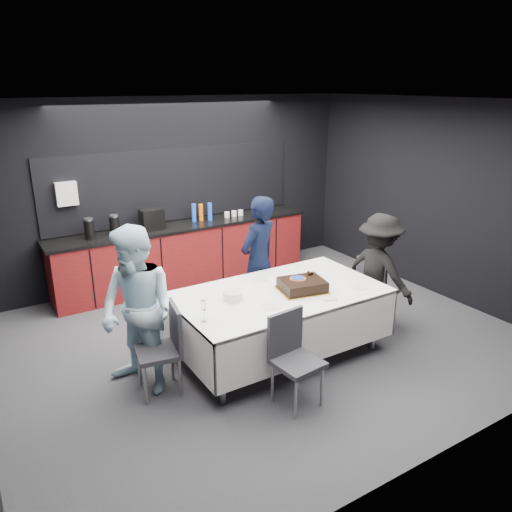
% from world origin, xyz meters
% --- Properties ---
extents(ground, '(6.00, 6.00, 0.00)m').
position_xyz_m(ground, '(0.00, 0.00, 0.00)').
color(ground, '#3D3D41').
rests_on(ground, ground).
extents(room_shell, '(6.04, 5.04, 2.82)m').
position_xyz_m(room_shell, '(0.00, 0.00, 1.86)').
color(room_shell, white).
rests_on(room_shell, ground).
extents(kitchenette, '(4.10, 0.64, 2.05)m').
position_xyz_m(kitchenette, '(-0.02, 2.22, 0.54)').
color(kitchenette, '#5F0F10').
rests_on(kitchenette, ground).
extents(party_table, '(2.32, 1.32, 0.78)m').
position_xyz_m(party_table, '(0.00, -0.40, 0.64)').
color(party_table, '#99999E').
rests_on(party_table, ground).
extents(cake_assembly, '(0.59, 0.51, 0.16)m').
position_xyz_m(cake_assembly, '(0.23, -0.51, 0.84)').
color(cake_assembly, gold).
rests_on(cake_assembly, party_table).
extents(plate_stack, '(0.21, 0.21, 0.10)m').
position_xyz_m(plate_stack, '(-0.55, -0.33, 0.83)').
color(plate_stack, white).
rests_on(plate_stack, party_table).
extents(loose_plate_near, '(0.22, 0.22, 0.01)m').
position_xyz_m(loose_plate_near, '(-0.29, -0.66, 0.78)').
color(loose_plate_near, white).
rests_on(loose_plate_near, party_table).
extents(loose_plate_right_a, '(0.18, 0.18, 0.01)m').
position_xyz_m(loose_plate_right_a, '(0.66, -0.32, 0.78)').
color(loose_plate_right_a, white).
rests_on(loose_plate_right_a, party_table).
extents(loose_plate_right_b, '(0.19, 0.19, 0.01)m').
position_xyz_m(loose_plate_right_b, '(0.82, -0.77, 0.78)').
color(loose_plate_right_b, white).
rests_on(loose_plate_right_b, party_table).
extents(loose_plate_far, '(0.20, 0.20, 0.01)m').
position_xyz_m(loose_plate_far, '(0.00, 0.02, 0.78)').
color(loose_plate_far, white).
rests_on(loose_plate_far, party_table).
extents(fork_pile, '(0.17, 0.14, 0.02)m').
position_xyz_m(fork_pile, '(0.33, -0.87, 0.79)').
color(fork_pile, white).
rests_on(fork_pile, party_table).
extents(champagne_flute, '(0.06, 0.06, 0.22)m').
position_xyz_m(champagne_flute, '(-1.04, -0.62, 0.94)').
color(champagne_flute, white).
rests_on(champagne_flute, party_table).
extents(chair_left, '(0.48, 0.48, 0.92)m').
position_xyz_m(chair_left, '(-1.37, -0.41, 0.53)').
color(chair_left, '#313136').
rests_on(chair_left, ground).
extents(chair_right, '(0.50, 0.50, 0.92)m').
position_xyz_m(chair_right, '(1.44, -0.43, 0.53)').
color(chair_right, '#313136').
rests_on(chair_right, ground).
extents(chair_near, '(0.46, 0.46, 0.92)m').
position_xyz_m(chair_near, '(-0.40, -1.21, 0.53)').
color(chair_near, '#313136').
rests_on(chair_near, ground).
extents(person_center, '(0.72, 0.60, 1.68)m').
position_xyz_m(person_center, '(0.24, 0.42, 0.84)').
color(person_center, black).
rests_on(person_center, ground).
extents(person_left, '(0.95, 1.03, 1.72)m').
position_xyz_m(person_left, '(-1.57, -0.23, 0.86)').
color(person_left, '#C3E3F5').
rests_on(person_left, ground).
extents(person_right, '(0.68, 1.04, 1.50)m').
position_xyz_m(person_right, '(1.42, -0.50, 0.75)').
color(person_right, black).
rests_on(person_right, ground).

